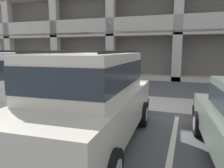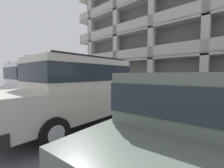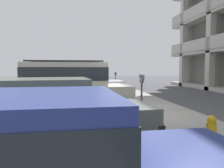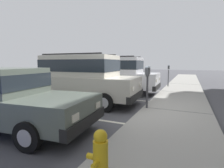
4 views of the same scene
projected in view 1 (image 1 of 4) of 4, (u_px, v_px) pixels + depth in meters
The scene contains 5 objects.
ground_plane at pixel (127, 115), 7.07m from camera, with size 80.00×80.00×0.10m.
sidewalk at pixel (136, 103), 8.26m from camera, with size 40.00×2.20×0.12m.
parking_stall_lines at pixel (174, 136), 5.25m from camera, with size 12.58×4.80×0.01m.
silver_suv at pixel (91, 96), 4.63m from camera, with size 2.15×4.85×2.03m.
parking_meter_near at pixel (131, 76), 7.18m from camera, with size 0.35×0.12×1.45m.
Camera 1 is at (1.78, -6.60, 2.05)m, focal length 35.00 mm.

